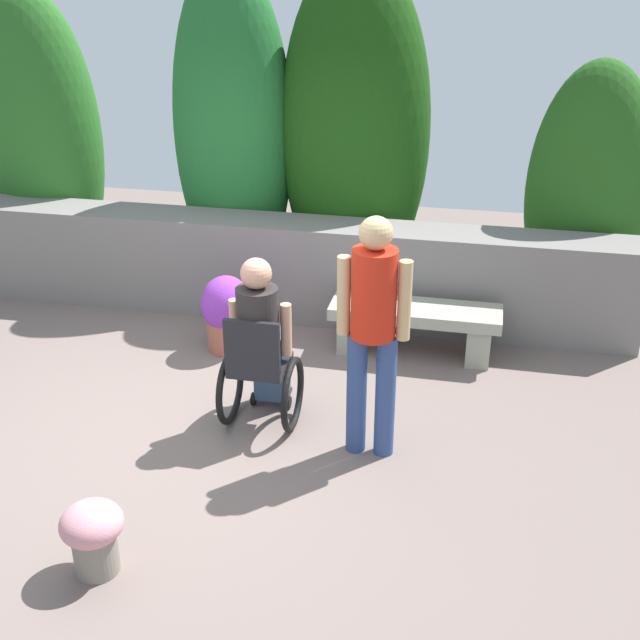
{
  "coord_description": "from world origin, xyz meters",
  "views": [
    {
      "loc": [
        1.93,
        -4.73,
        3.24
      ],
      "look_at": [
        0.85,
        0.26,
        0.85
      ],
      "focal_mm": 44.61,
      "sensor_mm": 36.0,
      "label": 1
    }
  ],
  "objects_px": {
    "stone_bench": "(415,322)",
    "flower_pot_terracotta_by_wall": "(93,533)",
    "flower_pot_purple_near": "(227,312)",
    "person_standing_companion": "(373,323)",
    "person_in_wheelchair": "(261,348)"
  },
  "relations": [
    {
      "from": "stone_bench",
      "to": "person_standing_companion",
      "type": "bearing_deg",
      "value": -88.99
    },
    {
      "from": "stone_bench",
      "to": "flower_pot_terracotta_by_wall",
      "type": "distance_m",
      "value": 3.43
    },
    {
      "from": "person_standing_companion",
      "to": "flower_pot_purple_near",
      "type": "height_order",
      "value": "person_standing_companion"
    },
    {
      "from": "flower_pot_purple_near",
      "to": "person_standing_companion",
      "type": "bearing_deg",
      "value": -41.56
    },
    {
      "from": "person_in_wheelchair",
      "to": "flower_pot_purple_near",
      "type": "bearing_deg",
      "value": 125.58
    },
    {
      "from": "person_in_wheelchair",
      "to": "flower_pot_terracotta_by_wall",
      "type": "distance_m",
      "value": 1.84
    },
    {
      "from": "person_standing_companion",
      "to": "flower_pot_terracotta_by_wall",
      "type": "distance_m",
      "value": 2.15
    },
    {
      "from": "person_in_wheelchair",
      "to": "person_standing_companion",
      "type": "bearing_deg",
      "value": -8.94
    },
    {
      "from": "stone_bench",
      "to": "person_in_wheelchair",
      "type": "xyz_separation_m",
      "value": [
        -0.99,
        -1.35,
        0.32
      ]
    },
    {
      "from": "stone_bench",
      "to": "flower_pot_terracotta_by_wall",
      "type": "relative_size",
      "value": 3.26
    },
    {
      "from": "stone_bench",
      "to": "flower_pot_terracotta_by_wall",
      "type": "xyz_separation_m",
      "value": [
        -1.48,
        -3.09,
        -0.04
      ]
    },
    {
      "from": "person_standing_companion",
      "to": "stone_bench",
      "type": "bearing_deg",
      "value": 88.42
    },
    {
      "from": "stone_bench",
      "to": "flower_pot_terracotta_by_wall",
      "type": "height_order",
      "value": "same"
    },
    {
      "from": "stone_bench",
      "to": "person_standing_companion",
      "type": "xyz_separation_m",
      "value": [
        -0.15,
        -1.57,
        0.7
      ]
    },
    {
      "from": "stone_bench",
      "to": "flower_pot_terracotta_by_wall",
      "type": "bearing_deg",
      "value": -109.28
    }
  ]
}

